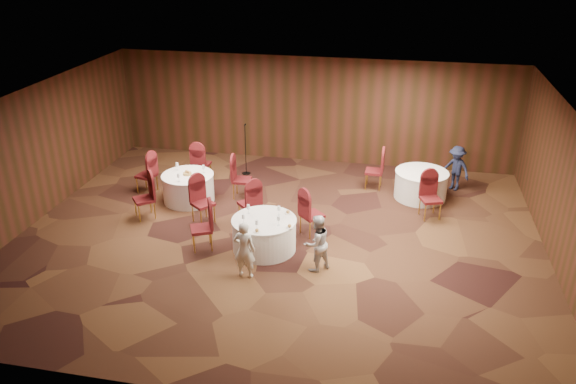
% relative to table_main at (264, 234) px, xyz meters
% --- Properties ---
extents(ground, '(12.00, 12.00, 0.00)m').
position_rel_table_main_xyz_m(ground, '(0.19, 0.55, -0.38)').
color(ground, black).
rests_on(ground, ground).
extents(room_shell, '(12.00, 12.00, 12.00)m').
position_rel_table_main_xyz_m(room_shell, '(0.19, 0.55, 1.59)').
color(room_shell, silver).
rests_on(room_shell, ground).
extents(table_main, '(1.43, 1.43, 0.74)m').
position_rel_table_main_xyz_m(table_main, '(0.00, 0.00, 0.00)').
color(table_main, white).
rests_on(table_main, ground).
extents(table_left, '(1.35, 1.35, 0.74)m').
position_rel_table_main_xyz_m(table_left, '(-2.54, 2.04, 0.00)').
color(table_left, white).
rests_on(table_left, ground).
extents(table_right, '(1.39, 1.39, 0.74)m').
position_rel_table_main_xyz_m(table_right, '(3.44, 3.44, 0.00)').
color(table_right, white).
rests_on(table_right, ground).
extents(chairs_main, '(3.01, 2.15, 1.00)m').
position_rel_table_main_xyz_m(chairs_main, '(-0.37, 0.62, 0.12)').
color(chairs_main, '#470E11').
rests_on(chairs_main, ground).
extents(chairs_left, '(3.20, 3.12, 1.00)m').
position_rel_table_main_xyz_m(chairs_left, '(-2.55, 2.02, 0.12)').
color(chairs_left, '#470E11').
rests_on(chairs_left, ground).
extents(chairs_right, '(2.08, 2.12, 1.00)m').
position_rel_table_main_xyz_m(chairs_right, '(2.92, 3.07, 0.12)').
color(chairs_right, '#470E11').
rests_on(chairs_right, ground).
extents(tabletop_main, '(1.14, 1.12, 0.22)m').
position_rel_table_main_xyz_m(tabletop_main, '(0.13, -0.11, 0.47)').
color(tabletop_main, silver).
rests_on(tabletop_main, table_main).
extents(tabletop_left, '(0.82, 0.77, 0.22)m').
position_rel_table_main_xyz_m(tabletop_left, '(-2.55, 2.03, 0.45)').
color(tabletop_left, silver).
rests_on(tabletop_left, table_left).
extents(tabletop_right, '(0.08, 0.08, 0.22)m').
position_rel_table_main_xyz_m(tabletop_right, '(3.60, 3.22, 0.52)').
color(tabletop_right, silver).
rests_on(tabletop_right, table_right).
extents(mic_stand, '(0.24, 0.24, 1.52)m').
position_rel_table_main_xyz_m(mic_stand, '(-1.54, 4.09, 0.06)').
color(mic_stand, black).
rests_on(mic_stand, ground).
extents(woman_a, '(0.48, 0.33, 1.26)m').
position_rel_table_main_xyz_m(woman_a, '(-0.13, -1.14, 0.25)').
color(woman_a, silver).
rests_on(woman_a, ground).
extents(woman_b, '(0.77, 0.77, 1.26)m').
position_rel_table_main_xyz_m(woman_b, '(1.26, -0.60, 0.25)').
color(woman_b, silver).
rests_on(woman_b, ground).
extents(man_c, '(0.93, 0.85, 1.26)m').
position_rel_table_main_xyz_m(man_c, '(4.37, 4.16, 0.25)').
color(man_c, '#161A32').
rests_on(man_c, ground).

